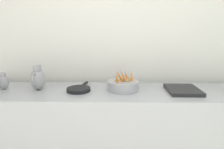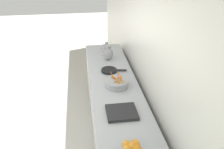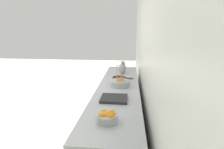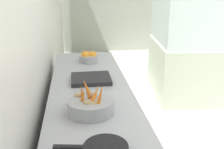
{
  "view_description": "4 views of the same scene",
  "coord_description": "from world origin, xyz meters",
  "views": [
    {
      "loc": [
        0.31,
        -0.18,
        1.47
      ],
      "look_at": [
        -1.34,
        -0.21,
        1.1
      ],
      "focal_mm": 30.82,
      "sensor_mm": 36.0,
      "label": 1
    },
    {
      "loc": [
        -1.1,
        2.49,
        2.51
      ],
      "look_at": [
        -1.49,
        -0.22,
        1.02
      ],
      "focal_mm": 37.0,
      "sensor_mm": 36.0,
      "label": 2
    },
    {
      "loc": [
        -1.69,
        2.6,
        1.76
      ],
      "look_at": [
        -1.42,
        -0.02,
        1.1
      ],
      "focal_mm": 28.39,
      "sensor_mm": 36.0,
      "label": 3
    },
    {
      "loc": [
        -1.62,
        -1.65,
        1.71
      ],
      "look_at": [
        -1.36,
        0.11,
        1.07
      ],
      "focal_mm": 41.74,
      "sensor_mm": 36.0,
      "label": 4
    }
  ],
  "objects": [
    {
      "name": "tile_wall_left",
      "position": [
        -1.95,
        0.39,
        1.5
      ],
      "size": [
        0.1,
        8.83,
        3.0
      ],
      "primitive_type": "cube",
      "color": "white",
      "rests_on": "ground_plane"
    },
    {
      "name": "metal_pitcher_short",
      "position": [
        -1.54,
        -1.32,
        0.97
      ],
      "size": [
        0.15,
        0.1,
        0.17
      ],
      "color": "#939399",
      "rests_on": "prep_counter"
    },
    {
      "name": "counter_sink_basin",
      "position": [
        -1.5,
        0.47,
        0.91
      ],
      "size": [
        0.34,
        0.3,
        0.04
      ],
      "primitive_type": "cube",
      "color": "#232326",
      "rests_on": "prep_counter"
    },
    {
      "name": "prep_counter",
      "position": [
        -1.51,
        -0.11,
        0.45
      ],
      "size": [
        0.65,
        3.11,
        0.89
      ],
      "primitive_type": "cube",
      "color": "#ADAFB5",
      "rests_on": "ground_plane"
    },
    {
      "name": "ground_plane",
      "position": [
        0.0,
        0.0,
        0.0
      ],
      "size": [
        15.81,
        15.81,
        0.0
      ],
      "primitive_type": "plane",
      "color": "#B7B2A5"
    },
    {
      "name": "skillet_on_counter",
      "position": [
        -1.5,
        -0.55,
        0.91
      ],
      "size": [
        0.38,
        0.23,
        0.03
      ],
      "color": "black",
      "rests_on": "prep_counter"
    },
    {
      "name": "orange_bowl",
      "position": [
        -1.48,
        1.04,
        0.95
      ],
      "size": [
        0.21,
        0.21,
        0.12
      ],
      "color": "#9EA0A5",
      "rests_on": "prep_counter"
    },
    {
      "name": "vegetable_colander",
      "position": [
        -1.54,
        -0.11,
        0.95
      ],
      "size": [
        0.31,
        0.31,
        0.22
      ],
      "color": "#9EA0A5",
      "rests_on": "prep_counter"
    },
    {
      "name": "metal_pitcher_tall",
      "position": [
        -1.54,
        -0.96,
        1.01
      ],
      "size": [
        0.21,
        0.15,
        0.25
      ],
      "color": "#939399",
      "rests_on": "prep_counter"
    }
  ]
}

